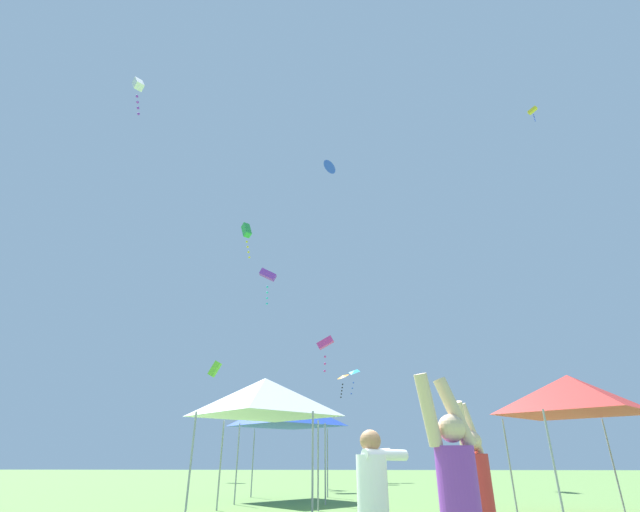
# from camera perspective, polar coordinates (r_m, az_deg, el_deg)

# --- Properties ---
(person_flyer_purple) EXTENTS (0.58, 0.42, 2.14)m
(person_flyer_purple) POSITION_cam_1_polar(r_m,az_deg,el_deg) (4.53, 17.33, -27.49)
(person_flyer_purple) COLOR #2D2D38
(person_flyer_purple) RESTS_ON ground
(person_watcher_white) EXTENTS (0.61, 0.92, 1.70)m
(person_watcher_white) POSITION_cam_1_polar(r_m,az_deg,el_deg) (5.47, 7.02, -28.47)
(person_watcher_white) COLOR #2D2D38
(person_watcher_white) RESTS_ON ground
(person_companion_red) EXTENTS (0.46, 0.58, 2.06)m
(person_companion_red) POSITION_cam_1_polar(r_m,az_deg,el_deg) (6.22, 19.57, -26.50)
(person_companion_red) COLOR #2D2D38
(person_companion_red) RESTS_ON ground
(canopy_tent_red) EXTENTS (3.36, 3.36, 3.60)m
(canopy_tent_red) POSITION_cam_1_polar(r_m,az_deg,el_deg) (14.96, 29.53, -15.20)
(canopy_tent_red) COLOR #9E9EA3
(canopy_tent_red) RESTS_ON ground
(canopy_tent_white) EXTENTS (3.34, 3.34, 3.57)m
(canopy_tent_white) POSITION_cam_1_polar(r_m,az_deg,el_deg) (13.68, -7.14, -17.52)
(canopy_tent_white) COLOR #9E9EA3
(canopy_tent_white) RESTS_ON ground
(canopy_tent_blue) EXTENTS (3.40, 3.40, 3.63)m
(canopy_tent_blue) POSITION_cam_1_polar(r_m,az_deg,el_deg) (18.54, -4.22, -19.28)
(canopy_tent_blue) COLOR #9E9EA3
(canopy_tent_blue) RESTS_ON ground
(kite_lime_box) EXTENTS (0.97, 0.51, 1.23)m
(kite_lime_box) POSITION_cam_1_polar(r_m,az_deg,el_deg) (35.97, -13.36, -13.93)
(kite_lime_box) COLOR #75D138
(kite_orange_delta) EXTENTS (1.21, 1.21, 1.71)m
(kite_orange_delta) POSITION_cam_1_polar(r_m,az_deg,el_deg) (32.50, 2.95, -15.25)
(kite_orange_delta) COLOR orange
(kite_blue_delta) EXTENTS (1.59, 1.81, 1.20)m
(kite_blue_delta) POSITION_cam_1_polar(r_m,az_deg,el_deg) (44.17, 1.30, 11.43)
(kite_blue_delta) COLOR blue
(kite_cyan_diamond) EXTENTS (1.01, 1.13, 1.94)m
(kite_cyan_diamond) POSITION_cam_1_polar(r_m,az_deg,el_deg) (35.01, 4.39, -14.68)
(kite_cyan_diamond) COLOR #2DB7CC
(kite_green_box) EXTENTS (1.09, 1.18, 3.17)m
(kite_green_box) POSITION_cam_1_polar(r_m,az_deg,el_deg) (37.70, -9.41, 3.15)
(kite_green_box) COLOR green
(kite_purple_box) EXTENTS (1.21, 0.70, 2.47)m
(kite_purple_box) POSITION_cam_1_polar(r_m,az_deg,el_deg) (30.61, -6.71, -2.55)
(kite_purple_box) COLOR purple
(kite_yellow_box) EXTENTS (0.83, 0.63, 1.65)m
(kite_yellow_box) POSITION_cam_1_polar(r_m,az_deg,el_deg) (42.98, 25.62, 16.44)
(kite_yellow_box) COLOR yellow
(kite_magenta_box) EXTENTS (1.44, 0.85, 2.94)m
(kite_magenta_box) POSITION_cam_1_polar(r_m,az_deg,el_deg) (36.29, 0.68, -11.17)
(kite_magenta_box) COLOR #D6389E
(kite_white_box) EXTENTS (1.18, 1.15, 2.96)m
(kite_white_box) POSITION_cam_1_polar(r_m,az_deg,el_deg) (33.11, -22.31, 19.60)
(kite_white_box) COLOR white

